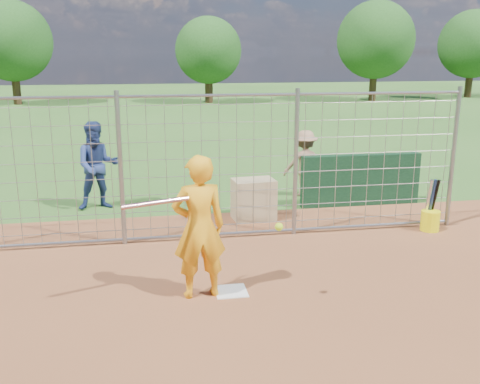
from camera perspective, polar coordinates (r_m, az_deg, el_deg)
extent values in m
plane|color=#2D591E|center=(7.64, -1.20, -9.99)|extent=(100.00, 100.00, 0.00)
cube|color=silver|center=(7.46, -0.97, -10.55)|extent=(0.43, 0.43, 0.02)
cube|color=#11381E|center=(11.67, 12.74, 1.25)|extent=(2.60, 0.20, 1.10)
imported|color=#FFA916|center=(7.02, -4.39, -3.79)|extent=(0.75, 0.54, 1.94)
imported|color=navy|center=(11.42, -14.95, 2.72)|extent=(0.98, 0.82, 1.83)
imported|color=#9A7154|center=(12.17, 6.93, 3.04)|extent=(0.99, 0.58, 1.51)
cube|color=tan|center=(10.45, 1.46, -0.80)|extent=(0.85, 0.62, 0.80)
cylinder|color=silver|center=(6.61, -9.02, -1.13)|extent=(0.83, 0.35, 0.06)
sphere|color=#BCF019|center=(6.65, 4.18, -3.72)|extent=(0.10, 0.10, 0.10)
cylinder|color=#F8F20D|center=(10.43, 19.62, -2.91)|extent=(0.34, 0.34, 0.38)
cylinder|color=silver|center=(10.35, 19.41, -0.94)|extent=(0.06, 0.20, 0.85)
cylinder|color=navy|center=(10.38, 19.75, -0.92)|extent=(0.09, 0.18, 0.85)
cylinder|color=black|center=(10.41, 19.99, -0.91)|extent=(0.08, 0.25, 0.84)
cylinder|color=gray|center=(9.08, -12.61, 2.32)|extent=(0.08, 0.08, 2.60)
cylinder|color=gray|center=(9.41, 5.96, 3.03)|extent=(0.08, 0.08, 2.60)
cylinder|color=gray|center=(10.62, 21.76, 3.39)|extent=(0.08, 0.08, 2.60)
cylinder|color=gray|center=(8.95, -3.26, 10.25)|extent=(9.00, 0.05, 0.05)
cylinder|color=gray|center=(9.45, -3.05, -4.54)|extent=(9.00, 0.05, 0.05)
cube|color=gray|center=(9.13, -3.15, 2.41)|extent=(9.00, 0.02, 2.50)
cylinder|color=#3F2B19|center=(36.79, -22.79, 10.58)|extent=(0.50, 0.50, 2.52)
sphere|color=#26561E|center=(36.74, -23.20, 14.59)|extent=(4.90, 4.90, 4.90)
cylinder|color=#3F2B19|center=(35.16, -3.34, 11.24)|extent=(0.50, 0.50, 2.16)
sphere|color=#26561E|center=(35.10, -3.40, 14.86)|extent=(4.20, 4.20, 4.20)
cylinder|color=#3F2B19|center=(37.56, 14.00, 11.39)|extent=(0.50, 0.50, 2.59)
sphere|color=#26561E|center=(37.52, 14.26, 15.45)|extent=(5.04, 5.04, 5.04)
cylinder|color=#3F2B19|center=(42.67, 23.24, 10.90)|extent=(0.50, 0.50, 2.45)
sphere|color=#26561E|center=(42.63, 23.59, 14.26)|extent=(4.76, 4.76, 4.76)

